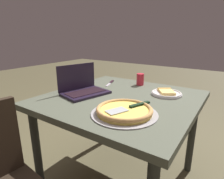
{
  "coord_description": "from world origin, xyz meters",
  "views": [
    {
      "loc": [
        -0.68,
        1.12,
        1.17
      ],
      "look_at": [
        0.07,
        0.02,
        0.78
      ],
      "focal_mm": 29.98,
      "sensor_mm": 36.0,
      "label": 1
    }
  ],
  "objects": [
    {
      "name": "laptop",
      "position": [
        0.29,
        0.09,
        0.78
      ],
      "size": [
        0.31,
        0.38,
        0.22
      ],
      "color": "black",
      "rests_on": "dining_table"
    },
    {
      "name": "ground_plane",
      "position": [
        0.0,
        0.0,
        0.0
      ],
      "size": [
        12.0,
        12.0,
        0.0
      ],
      "primitive_type": "plane",
      "color": "brown"
    },
    {
      "name": "pizza_plate",
      "position": [
        -0.26,
        -0.23,
        0.75
      ],
      "size": [
        0.23,
        0.23,
        0.04
      ],
      "color": "white",
      "rests_on": "dining_table"
    },
    {
      "name": "dining_table",
      "position": [
        0.0,
        0.0,
        0.65
      ],
      "size": [
        1.05,
        1.05,
        0.73
      ],
      "color": "#4B5041",
      "rests_on": "ground_plane"
    },
    {
      "name": "table_knife",
      "position": [
        0.29,
        -0.29,
        0.74
      ],
      "size": [
        0.08,
        0.21,
        0.01
      ],
      "color": "silver",
      "rests_on": "dining_table"
    },
    {
      "name": "pizza_tray",
      "position": [
        -0.18,
        0.26,
        0.76
      ],
      "size": [
        0.38,
        0.38,
        0.04
      ],
      "color": "#9B9798",
      "rests_on": "dining_table"
    },
    {
      "name": "drink_cup",
      "position": [
        0.03,
        -0.39,
        0.79
      ],
      "size": [
        0.07,
        0.07,
        0.1
      ],
      "color": "red",
      "rests_on": "dining_table"
    }
  ]
}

